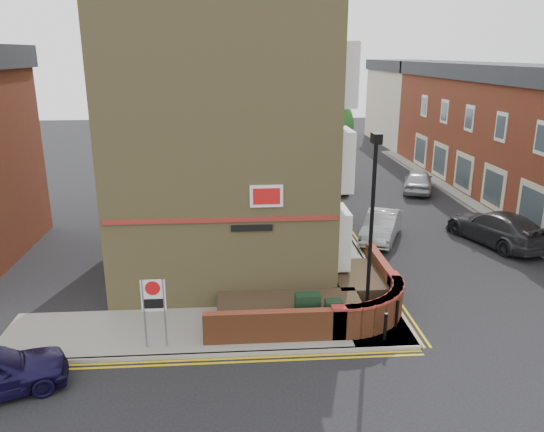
{
  "coord_description": "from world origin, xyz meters",
  "views": [
    {
      "loc": [
        -2.56,
        -13.9,
        8.63
      ],
      "look_at": [
        -1.24,
        4.0,
        3.11
      ],
      "focal_mm": 35.0,
      "sensor_mm": 36.0,
      "label": 1
    }
  ],
  "objects_px": {
    "utility_cabinet_large": "(307,311)",
    "silver_car_near": "(381,226)",
    "lamppost": "(371,233)",
    "zone_sign": "(154,301)"
  },
  "relations": [
    {
      "from": "utility_cabinet_large",
      "to": "zone_sign",
      "type": "bearing_deg",
      "value": -170.31
    },
    {
      "from": "lamppost",
      "to": "zone_sign",
      "type": "height_order",
      "value": "lamppost"
    },
    {
      "from": "zone_sign",
      "to": "silver_car_near",
      "type": "relative_size",
      "value": 0.53
    },
    {
      "from": "utility_cabinet_large",
      "to": "zone_sign",
      "type": "height_order",
      "value": "zone_sign"
    },
    {
      "from": "lamppost",
      "to": "zone_sign",
      "type": "xyz_separation_m",
      "value": [
        -6.6,
        -0.7,
        -1.7
      ]
    },
    {
      "from": "lamppost",
      "to": "utility_cabinet_large",
      "type": "distance_m",
      "value": 3.24
    },
    {
      "from": "zone_sign",
      "to": "silver_car_near",
      "type": "xyz_separation_m",
      "value": [
        9.46,
        9.36,
        -0.97
      ]
    },
    {
      "from": "utility_cabinet_large",
      "to": "silver_car_near",
      "type": "xyz_separation_m",
      "value": [
        4.76,
        8.55,
        -0.04
      ]
    },
    {
      "from": "lamppost",
      "to": "utility_cabinet_large",
      "type": "bearing_deg",
      "value": 176.99
    },
    {
      "from": "silver_car_near",
      "to": "zone_sign",
      "type": "bearing_deg",
      "value": -110.38
    }
  ]
}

